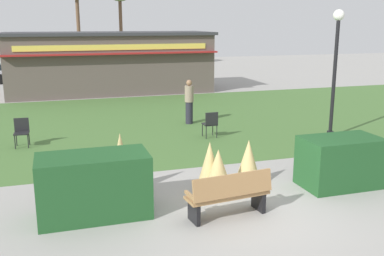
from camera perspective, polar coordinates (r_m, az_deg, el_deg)
ground_plane at (r=9.31m, az=7.23°, el=-10.69°), size 80.00×80.00×0.00m
lawn_patch at (r=17.56m, az=-5.08°, el=0.91°), size 36.00×12.00×0.01m
park_bench at (r=8.86m, az=4.80°, el=-8.53°), size 1.75×0.71×0.95m
hedge_left at (r=9.07m, az=-12.50°, el=-7.25°), size 2.17×1.10×1.27m
hedge_right at (r=11.04m, az=18.55°, el=-4.15°), size 1.84×1.10×1.17m
ornamental_grass_behind_left at (r=10.18m, az=-9.14°, el=-4.43°), size 0.62×0.62×1.39m
ornamental_grass_behind_right at (r=10.56m, az=7.25°, el=-4.48°), size 0.67×0.67×1.12m
ornamental_grass_behind_center at (r=9.91m, az=3.37°, el=-5.75°), size 0.75×0.75×1.08m
ornamental_grass_behind_far at (r=10.09m, az=2.28°, el=-5.05°), size 0.65×0.65×1.19m
lamppost_mid at (r=15.38m, az=18.00°, el=8.50°), size 0.36×0.36×4.20m
trash_bin at (r=9.59m, az=-17.71°, el=-7.83°), size 0.52×0.52×0.83m
food_kiosk at (r=25.14m, az=-10.45°, el=8.32°), size 11.12×4.38×3.29m
cafe_chair_west at (r=14.78m, az=-21.08°, el=-0.24°), size 0.46×0.46×0.89m
cafe_chair_east at (r=14.85m, az=2.40°, el=0.72°), size 0.45×0.45×0.89m
person_strolling at (r=16.88m, az=-0.37°, el=3.43°), size 0.34×0.34×1.69m
parked_car_west_slot at (r=31.37m, az=-21.08°, el=6.76°), size 4.25×2.16×1.20m
parked_car_center_slot at (r=31.46m, az=-11.58°, el=7.40°), size 4.22×2.09×1.20m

